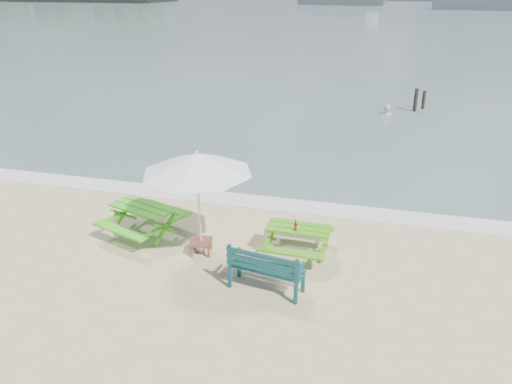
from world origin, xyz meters
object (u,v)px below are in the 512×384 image
(park_bench, at_px, (266,277))
(swimmer, at_px, (386,123))
(picnic_table_left, at_px, (144,221))
(beer_bottle, at_px, (295,227))
(patio_umbrella, at_px, (197,163))
(side_table, at_px, (201,246))
(picnic_table_right, at_px, (298,241))

(park_bench, distance_m, swimmer, 15.53)
(picnic_table_left, bearing_deg, park_bench, -23.88)
(beer_bottle, bearing_deg, park_bench, -102.72)
(beer_bottle, height_order, swimmer, beer_bottle)
(park_bench, relative_size, swimmer, 0.86)
(picnic_table_left, distance_m, park_bench, 3.75)
(patio_umbrella, height_order, swimmer, patio_umbrella)
(side_table, xyz_separation_m, beer_bottle, (2.10, 0.35, 0.60))
(picnic_table_left, xyz_separation_m, swimmer, (5.46, 13.86, -0.80))
(patio_umbrella, xyz_separation_m, beer_bottle, (2.10, 0.35, -1.42))
(picnic_table_left, xyz_separation_m, picnic_table_right, (3.78, 0.05, -0.04))
(patio_umbrella, relative_size, swimmer, 1.57)
(picnic_table_left, xyz_separation_m, park_bench, (3.43, -1.52, -0.08))
(park_bench, distance_m, beer_bottle, 1.50)
(side_table, bearing_deg, picnic_table_right, 13.81)
(side_table, height_order, beer_bottle, beer_bottle)
(side_table, relative_size, patio_umbrella, 0.20)
(park_bench, height_order, swimmer, park_bench)
(side_table, distance_m, beer_bottle, 2.21)
(picnic_table_left, xyz_separation_m, patio_umbrella, (1.65, -0.48, 1.81))
(park_bench, xyz_separation_m, patio_umbrella, (-1.78, 1.04, 1.89))
(picnic_table_right, distance_m, park_bench, 1.61)
(picnic_table_left, distance_m, swimmer, 14.92)
(picnic_table_right, xyz_separation_m, side_table, (-2.14, -0.53, -0.16))
(beer_bottle, xyz_separation_m, swimmer, (1.71, 13.99, -1.19))
(picnic_table_right, relative_size, patio_umbrella, 0.57)
(picnic_table_left, height_order, park_bench, park_bench)
(picnic_table_left, distance_m, picnic_table_right, 3.79)
(swimmer, bearing_deg, side_table, -104.87)
(side_table, bearing_deg, patio_umbrella, -135.00)
(picnic_table_right, relative_size, side_table, 2.84)
(side_table, height_order, patio_umbrella, patio_umbrella)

